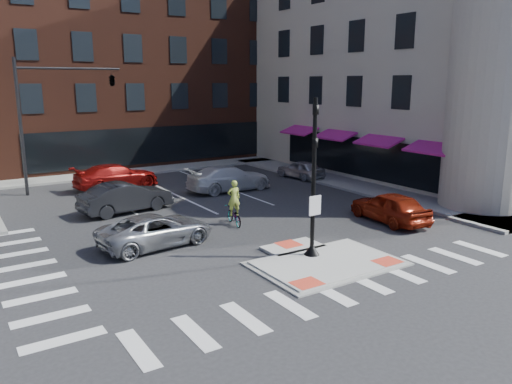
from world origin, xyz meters
TOP-DOWN VIEW (x-y plane):
  - ground at (0.00, 0.00)m, footprint 120.00×120.00m
  - refuge_island at (0.00, -0.26)m, footprint 5.40×4.65m
  - sidewalk_e at (10.80, 10.00)m, footprint 3.00×24.00m
  - sidewalk_n at (3.00, 22.00)m, footprint 26.00×3.00m
  - building_n at (3.00, 31.99)m, footprint 24.40×18.40m
  - building_e at (21.54, 11.50)m, footprint 21.90×23.90m
  - building_far_left at (-4.00, 52.00)m, footprint 10.00×12.00m
  - building_far_right at (9.00, 54.00)m, footprint 12.00×12.00m
  - signal_pole at (0.00, 0.40)m, footprint 0.60×0.60m
  - mast_arm_signal at (-3.47, 18.00)m, footprint 6.10×2.24m
  - silver_suv at (-4.50, 5.00)m, footprint 5.03×2.76m
  - red_sedan at (6.33, 2.29)m, footprint 2.17×4.51m
  - white_pickup at (3.31, 12.63)m, footprint 5.40×2.22m
  - bg_car_dark at (-3.78, 11.00)m, footprint 4.96×2.34m
  - bg_car_silver at (9.50, 13.40)m, footprint 1.93×3.90m
  - bg_car_red at (-2.38, 17.07)m, footprint 5.53×2.72m
  - cyclist at (-0.26, 5.92)m, footprint 0.88×1.77m

SIDE VIEW (x-z plane):
  - ground at x=0.00m, z-range 0.00..0.00m
  - refuge_island at x=0.00m, z-range -0.01..0.11m
  - sidewalk_e at x=10.80m, z-range 0.00..0.15m
  - sidewalk_n at x=3.00m, z-range 0.00..0.15m
  - bg_car_silver at x=9.50m, z-range 0.00..1.28m
  - silver_suv at x=-4.50m, z-range 0.00..1.33m
  - cyclist at x=-0.26m, z-range -0.35..1.80m
  - red_sedan at x=6.33m, z-range 0.00..1.48m
  - bg_car_red at x=-2.38m, z-range 0.00..1.55m
  - white_pickup at x=3.31m, z-range 0.00..1.56m
  - bg_car_dark at x=-3.78m, z-range 0.00..1.57m
  - signal_pole at x=0.00m, z-range -0.63..5.35m
  - building_far_left at x=-4.00m, z-range 0.00..10.00m
  - building_far_right at x=9.00m, z-range 0.00..12.00m
  - mast_arm_signal at x=-3.47m, z-range 2.21..10.21m
  - building_n at x=3.00m, z-range 0.05..15.55m
  - building_e at x=21.54m, z-range -0.81..16.89m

